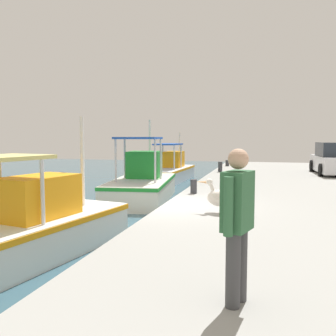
# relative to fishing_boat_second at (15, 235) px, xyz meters

# --- Properties ---
(fishing_boat_second) EXTENTS (6.36, 2.88, 3.14)m
(fishing_boat_second) POSITION_rel_fishing_boat_second_xyz_m (0.00, 0.00, 0.00)
(fishing_boat_second) COLOR white
(fishing_boat_second) RESTS_ON ground
(fishing_boat_third) EXTENTS (5.46, 2.85, 3.42)m
(fishing_boat_third) POSITION_rel_fishing_boat_second_xyz_m (7.90, -0.08, 0.06)
(fishing_boat_third) COLOR silver
(fishing_boat_third) RESTS_ON ground
(fishing_boat_fourth) EXTENTS (5.61, 1.91, 2.94)m
(fishing_boat_fourth) POSITION_rel_fishing_boat_second_xyz_m (14.89, 0.43, -0.02)
(fishing_boat_fourth) COLOR white
(fishing_boat_fourth) RESTS_ON ground
(pelican) EXTENTS (0.50, 0.97, 0.82)m
(pelican) POSITION_rel_fishing_boat_second_xyz_m (2.39, -3.90, 0.57)
(pelican) COLOR tan
(pelican) RESTS_ON quay_pier
(fisherman_standing) EXTENTS (0.58, 0.35, 1.69)m
(fisherman_standing) POSITION_rel_fishing_boat_second_xyz_m (-2.37, -4.62, 1.10)
(fisherman_standing) COLOR #3F3F42
(fisherman_standing) RESTS_ON quay_pier
(parked_car) EXTENTS (4.16, 1.99, 1.57)m
(parked_car) POSITION_rel_fishing_boat_second_xyz_m (13.11, -8.35, 0.89)
(parked_car) COLOR black
(parked_car) RESTS_ON quay_pier
(mooring_bollard_second) EXTENTS (0.21, 0.21, 0.46)m
(mooring_bollard_second) POSITION_rel_fishing_boat_second_xyz_m (5.24, -2.74, 0.40)
(mooring_bollard_second) COLOR #333338
(mooring_bollard_second) RESTS_ON quay_pier
(mooring_bollard_third) EXTENTS (0.22, 0.22, 0.53)m
(mooring_bollard_third) POSITION_rel_fishing_boat_second_xyz_m (12.91, -2.74, 0.44)
(mooring_bollard_third) COLOR #333338
(mooring_bollard_third) RESTS_ON quay_pier
(mooring_bollard_fourth) EXTENTS (0.24, 0.24, 0.38)m
(mooring_bollard_fourth) POSITION_rel_fishing_boat_second_xyz_m (16.93, -2.74, 0.36)
(mooring_bollard_fourth) COLOR #333338
(mooring_bollard_fourth) RESTS_ON quay_pier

